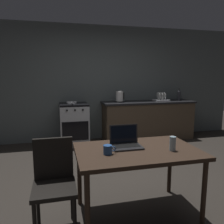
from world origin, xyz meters
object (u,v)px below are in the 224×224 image
Objects in this scene: chair at (54,179)px; coffee_mug at (108,150)px; frying_pan at (72,102)px; bottle at (179,95)px; drinking_glass at (173,144)px; dining_table at (137,156)px; laptop at (126,143)px; electric_kettle at (120,97)px; dish_rack at (161,99)px; stove_oven at (74,124)px.

chair is 0.59m from coffee_mug.
chair is 2.79m from frying_pan.
bottle is 3.30m from drinking_glass.
bottle is 3.65m from coffee_mug.
laptop reaches higher than dining_table.
dining_table is 3.40m from bottle.
dining_table is at bearing -101.96° from electric_kettle.
laptop is 1.10× the size of bottle.
electric_kettle reaches higher than frying_pan.
dining_table is 5.04× the size of electric_kettle.
laptop is at bearing -129.51° from bottle.
dining_table is 10.22× the size of coffee_mug.
drinking_glass is at bearing -113.92° from dish_rack.
frying_pan is at bearing 179.53° from bottle.
chair is at bearing -178.73° from dining_table.
coffee_mug is (0.12, -2.81, 0.33)m from stove_oven.
chair is at bearing 174.14° from coffee_mug.
drinking_glass reaches higher than coffee_mug.
laptop reaches higher than drinking_glass.
electric_kettle is 1.46m from bottle.
coffee_mug is at bearing -107.94° from electric_kettle.
electric_kettle reaches higher than laptop.
bottle reaches higher than stove_oven.
laptop is at bearing 36.83° from coffee_mug.
electric_kettle is 2.03× the size of coffee_mug.
chair is 1.23m from drinking_glass.
dish_rack reaches higher than laptop.
electric_kettle is 0.74× the size of dish_rack.
stove_oven reaches higher than dining_table.
electric_kettle is at bearing 48.78° from chair.
drinking_glass is at bearing -23.44° from laptop.
stove_oven is at bearing 29.96° from frying_pan.
laptop is 0.30m from coffee_mug.
stove_oven is 2.68m from laptop.
electric_kettle is (0.67, 2.64, 0.24)m from laptop.
stove_oven reaches higher than coffee_mug.
drinking_glass is at bearing -18.91° from chair.
frying_pan is (-1.07, -0.03, -0.10)m from electric_kettle.
coffee_mug is (-0.33, -0.07, 0.12)m from dining_table.
drinking_glass is (-0.25, -2.87, -0.21)m from electric_kettle.
stove_oven is 3.10× the size of bottle.
coffee_mug is at bearing -138.34° from laptop.
dish_rack is at bearing 0.80° from frying_pan.
frying_pan is at bearing 103.54° from laptop.
bottle reaches higher than coffee_mug.
bottle is 2.33× the size of coffee_mug.
chair is at bearing -165.81° from laptop.
stove_oven is 2.19× the size of frying_pan.
drinking_glass is (0.78, -2.87, 0.36)m from stove_oven.
stove_oven is 0.71× the size of dining_table.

